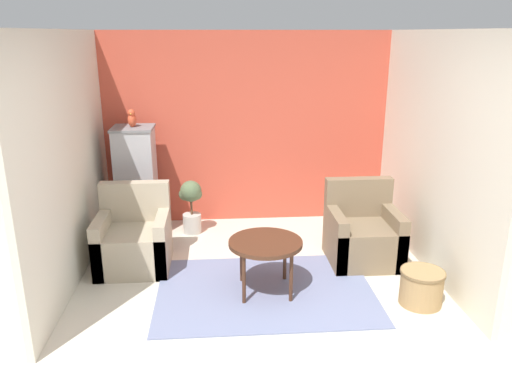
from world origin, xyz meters
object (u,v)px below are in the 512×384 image
(parrot, at_px, (132,119))
(wicker_basket, at_px, (421,286))
(birdcage, at_px, (137,183))
(armchair_left, at_px, (134,241))
(potted_plant, at_px, (191,203))
(coffee_table, at_px, (265,246))
(armchair_right, at_px, (363,236))

(parrot, height_order, wicker_basket, parrot)
(birdcage, bearing_deg, armchair_left, -84.91)
(birdcage, relative_size, parrot, 6.26)
(parrot, distance_m, potted_plant, 1.25)
(coffee_table, relative_size, potted_plant, 1.03)
(coffee_table, relative_size, wicker_basket, 1.74)
(coffee_table, distance_m, armchair_right, 1.32)
(coffee_table, distance_m, birdcage, 2.19)
(armchair_right, distance_m, potted_plant, 2.15)
(coffee_table, height_order, armchair_left, armchair_left)
(coffee_table, bearing_deg, armchair_right, 28.79)
(armchair_left, distance_m, wicker_basket, 2.97)
(armchair_right, bearing_deg, potted_plant, 153.68)
(parrot, bearing_deg, armchair_right, -21.34)
(armchair_right, bearing_deg, birdcage, 158.70)
(potted_plant, bearing_deg, coffee_table, -63.62)
(parrot, xyz_separation_m, wicker_basket, (2.87, -1.98, -1.28))
(coffee_table, relative_size, birdcage, 0.52)
(armchair_left, xyz_separation_m, wicker_basket, (2.79, -1.02, -0.11))
(wicker_basket, bearing_deg, coffee_table, 166.36)
(coffee_table, bearing_deg, armchair_left, 153.66)
(potted_plant, xyz_separation_m, wicker_basket, (2.21, -1.92, -0.22))
(coffee_table, relative_size, armchair_right, 0.81)
(armchair_left, relative_size, birdcage, 0.65)
(coffee_table, height_order, wicker_basket, coffee_table)
(birdcage, relative_size, wicker_basket, 3.32)
(potted_plant, height_order, wicker_basket, potted_plant)
(potted_plant, bearing_deg, parrot, 174.98)
(armchair_left, height_order, birdcage, birdcage)
(parrot, xyz_separation_m, potted_plant, (0.66, -0.06, -1.06))
(birdcage, distance_m, parrot, 0.80)
(wicker_basket, bearing_deg, potted_plant, 138.96)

